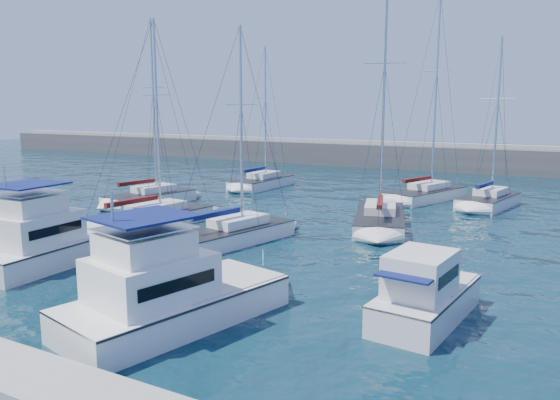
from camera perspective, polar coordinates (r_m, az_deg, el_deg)
The scene contains 12 objects.
ground at distance 27.05m, azimuth -9.31°, elevation -7.70°, with size 220.00×220.00×0.00m, color black.
breakwater at distance 74.31m, azimuth 16.24°, elevation 3.94°, with size 160.00×6.00×4.45m.
motor_yacht_port_inner at distance 30.75m, azimuth -23.31°, elevation -4.06°, with size 4.14×8.64×4.69m.
motor_yacht_stbd_inner at distance 20.87m, azimuth -11.75°, elevation -9.80°, with size 5.66×9.25×4.69m.
motor_yacht_stbd_outer at distance 21.55m, azimuth 14.82°, elevation -9.84°, with size 3.06×6.14×3.20m.
sailboat_mid_a at distance 46.95m, azimuth -13.42°, elevation 0.26°, with size 4.52×8.08×15.39m.
sailboat_mid_b at distance 38.11m, azimuth -13.32°, elevation -1.94°, with size 4.32×9.39×14.09m.
sailboat_mid_c at distance 32.85m, azimuth -4.90°, elevation -3.57°, with size 4.65×8.50×13.01m.
sailboat_mid_d at distance 37.62m, azimuth 10.39°, elevation -1.93°, with size 5.66×9.45×17.53m.
sailboat_back_a at distance 55.01m, azimuth -1.92°, elevation 1.85°, with size 3.35×8.05×14.23m.
sailboat_back_b at distance 49.26m, azimuth 15.01°, elevation 0.64°, with size 5.80×9.19×17.80m.
sailboat_back_c at distance 47.34m, azimuth 20.97°, elevation -0.06°, with size 4.33×7.46×13.85m.
Camera 1 is at (16.08, -20.22, 8.03)m, focal length 35.00 mm.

